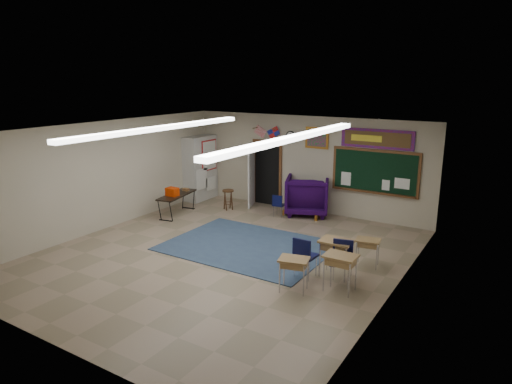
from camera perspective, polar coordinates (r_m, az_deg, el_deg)
The scene contains 25 objects.
floor at distance 11.08m, azimuth -4.13°, elevation -7.87°, with size 9.00×9.00×0.00m, color gray.
back_wall at distance 14.40m, azimuth 6.29°, elevation 3.49°, with size 8.00×0.04×3.00m, color #B5A992.
front_wall at distance 7.62m, azimuth -24.68°, elevation -7.54°, with size 8.00×0.04×3.00m, color #B5A992.
left_wall at distance 13.30m, azimuth -18.38°, elevation 1.96°, with size 0.04×9.00×3.00m, color #B5A992.
right_wall at distance 8.95m, azimuth 17.02°, elevation -3.70°, with size 0.04×9.00×3.00m, color #B5A992.
ceiling at distance 10.33m, azimuth -4.42°, elevation 7.74°, with size 8.00×9.00×0.04m, color silver.
area_rug at distance 11.58m, azimuth -0.99°, elevation -6.77°, with size 4.00×3.00×0.02m, color #31475E.
fluorescent_strips at distance 10.34m, azimuth -4.42°, elevation 7.41°, with size 3.86×6.00×0.10m, color white, non-canonical shape.
doorway at distance 15.05m, azimuth 0.84°, elevation 2.33°, with size 1.10×0.89×2.16m.
chalkboard at distance 13.59m, azimuth 14.62°, elevation 2.32°, with size 2.55×0.14×1.30m.
bulletin_board at distance 13.44m, azimuth 14.88°, elevation 6.44°, with size 2.10×0.05×0.55m.
framed_art_print at distance 14.09m, azimuth 7.62°, elevation 6.72°, with size 0.75×0.05×0.65m.
wall_clock at distance 14.48m, azimuth 4.35°, elevation 7.00°, with size 0.32×0.05×0.32m.
wall_flags at distance 14.85m, azimuth 1.38°, elevation 7.72°, with size 1.16×0.06×0.70m, color red, non-canonical shape.
storage_cabinet at distance 15.88m, azimuth -6.97°, elevation 3.00°, with size 0.59×1.25×2.20m.
wingback_armchair at distance 14.19m, azimuth 6.43°, elevation -0.41°, with size 1.27×1.31×1.19m, color black.
student_chair_reading at distance 13.91m, azimuth 2.92°, elevation -1.69°, with size 0.35×0.35×0.70m, color #080B32, non-canonical shape.
student_chair_desk_a at distance 9.81m, azimuth 6.22°, elevation -8.06°, with size 0.45×0.45×0.91m, color #080B32, non-canonical shape.
student_chair_desk_b at distance 9.55m, azimuth 10.60°, elevation -8.82°, with size 0.46×0.46×0.92m, color #080B32, non-canonical shape.
student_desk_front_left at distance 9.93m, azimuth 9.96°, elevation -7.90°, with size 0.68×0.52×0.81m.
student_desk_front_right at distance 10.61m, azimuth 13.78°, elevation -7.20°, with size 0.59×0.48×0.64m.
student_desk_back_left at distance 9.20m, azimuth 4.73°, elevation -10.03°, with size 0.66×0.56×0.69m.
student_desk_back_right at distance 9.30m, azimuth 10.46°, elevation -9.68°, with size 0.63×0.48×0.76m.
folding_table at distance 14.29m, azimuth -9.84°, elevation -1.42°, with size 0.82×1.66×0.90m.
wooden_stool at distance 14.65m, azimuth -3.50°, elevation -0.94°, with size 0.37×0.37×0.65m.
Camera 1 is at (6.05, -8.29, 4.15)m, focal length 32.00 mm.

